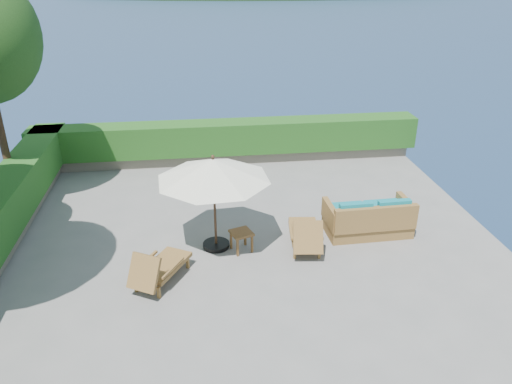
{
  "coord_description": "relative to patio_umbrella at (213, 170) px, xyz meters",
  "views": [
    {
      "loc": [
        -1.04,
        -9.75,
        6.11
      ],
      "look_at": [
        0.3,
        0.8,
        1.1
      ],
      "focal_mm": 35.0,
      "sensor_mm": 36.0,
      "label": 1
    }
  ],
  "objects": [
    {
      "name": "foundation",
      "position": [
        0.7,
        -0.26,
        -3.48
      ],
      "size": [
        12.0,
        12.0,
        3.0
      ],
      "primitive_type": "cube",
      "color": "#564D44",
      "rests_on": "ocean"
    },
    {
      "name": "ground",
      "position": [
        0.7,
        -0.26,
        -1.93
      ],
      "size": [
        12.0,
        12.0,
        0.0
      ],
      "primitive_type": "plane",
      "color": "gray",
      "rests_on": "ground"
    },
    {
      "name": "wicker_loveseat",
      "position": [
        3.7,
        0.15,
        -1.54
      ],
      "size": [
        2.08,
        1.11,
        1.0
      ],
      "rotation": [
        0.0,
        0.0,
        0.03
      ],
      "color": "#8F5E34",
      "rests_on": "ground"
    },
    {
      "name": "side_table",
      "position": [
        0.57,
        -0.24,
        -1.53
      ],
      "size": [
        0.59,
        0.59,
        0.49
      ],
      "rotation": [
        0.0,
        0.0,
        0.34
      ],
      "color": "brown",
      "rests_on": "ground"
    },
    {
      "name": "hedge_far",
      "position": [
        0.7,
        5.34,
        -1.08
      ],
      "size": [
        12.4,
        0.9,
        1.0
      ],
      "primitive_type": "cube",
      "color": "#1F4E16",
      "rests_on": "planter_wall_far"
    },
    {
      "name": "patio_umbrella",
      "position": [
        0.0,
        0.0,
        0.0
      ],
      "size": [
        3.23,
        3.23,
        2.29
      ],
      "rotation": [
        0.0,
        0.0,
        -0.32
      ],
      "color": "black",
      "rests_on": "ground"
    },
    {
      "name": "lounge_right",
      "position": [
        2.04,
        -0.31,
        -1.55
      ],
      "size": [
        0.83,
        1.66,
        0.92
      ],
      "rotation": [
        0.0,
        0.0,
        -0.12
      ],
      "color": "#8F5E34",
      "rests_on": "ground"
    },
    {
      "name": "ocean",
      "position": [
        0.7,
        -0.26,
        -4.93
      ],
      "size": [
        600.0,
        600.0,
        0.0
      ],
      "primitive_type": "plane",
      "color": "#172E49",
      "rests_on": "ground"
    },
    {
      "name": "lounge_left",
      "position": [
        -1.25,
        -1.28,
        -1.56
      ],
      "size": [
        1.31,
        1.65,
        0.89
      ],
      "rotation": [
        0.0,
        0.0,
        -0.52
      ],
      "color": "#8F5E34",
      "rests_on": "ground"
    },
    {
      "name": "planter_wall_far",
      "position": [
        0.7,
        5.34,
        -1.75
      ],
      "size": [
        12.0,
        0.6,
        0.36
      ],
      "primitive_type": "cube",
      "color": "gray",
      "rests_on": "ground"
    }
  ]
}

